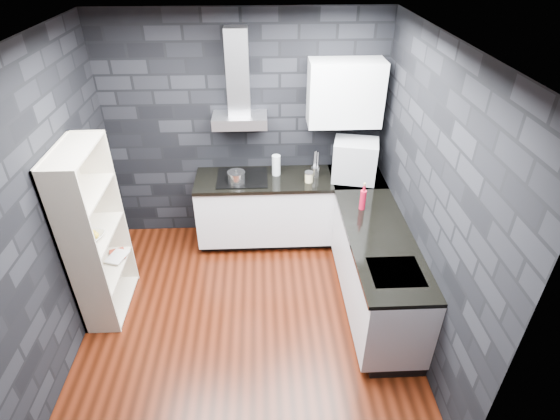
{
  "coord_description": "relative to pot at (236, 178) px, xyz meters",
  "views": [
    {
      "loc": [
        0.18,
        -3.17,
        3.37
      ],
      "look_at": [
        0.35,
        0.45,
        1.0
      ],
      "focal_mm": 28.0,
      "sensor_mm": 36.0,
      "label": 1
    }
  ],
  "objects": [
    {
      "name": "toekick_right",
      "position": [
        1.45,
        -1.09,
        -0.92
      ],
      "size": [
        0.5,
        1.78,
        0.1
      ],
      "primitive_type": "cube",
      "color": "black",
      "rests_on": "ground"
    },
    {
      "name": "book_red",
      "position": [
        -1.31,
        -0.75,
        -0.4
      ],
      "size": [
        0.15,
        0.07,
        0.2
      ],
      "primitive_type": "imported",
      "rotation": [
        0.0,
        0.0,
        0.38
      ],
      "color": "maroon",
      "rests_on": "bookshelf"
    },
    {
      "name": "wall_right",
      "position": [
        1.74,
        -1.19,
        0.38
      ],
      "size": [
        0.05,
        3.2,
        2.7
      ],
      "primitive_type": "cube",
      "color": "black",
      "rests_on": "ground"
    },
    {
      "name": "cooktop",
      "position": [
        0.06,
        0.11,
        -0.06
      ],
      "size": [
        0.58,
        0.5,
        0.01
      ],
      "primitive_type": "cube",
      "color": "black",
      "rests_on": "counter_back_top"
    },
    {
      "name": "bookshelf",
      "position": [
        -1.31,
        -0.95,
        -0.07
      ],
      "size": [
        0.42,
        0.83,
        1.8
      ],
      "primitive_type": "cube",
      "rotation": [
        0.0,
        0.0,
        0.1
      ],
      "color": "beige",
      "rests_on": "ground"
    },
    {
      "name": "ceiling",
      "position": [
        0.11,
        -1.19,
        1.73
      ],
      "size": [
        3.2,
        3.2,
        0.0
      ],
      "primitive_type": "plane",
      "rotation": [
        3.14,
        0.0,
        0.0
      ],
      "color": "white"
    },
    {
      "name": "wall_front",
      "position": [
        0.11,
        -2.82,
        0.38
      ],
      "size": [
        3.2,
        0.05,
        2.7
      ],
      "primitive_type": "cube",
      "color": "black",
      "rests_on": "ground"
    },
    {
      "name": "book_second",
      "position": [
        -1.31,
        -0.74,
        -0.38
      ],
      "size": [
        0.17,
        0.07,
        0.23
      ],
      "primitive_type": "imported",
      "rotation": [
        0.0,
        0.0,
        -0.32
      ],
      "color": "#B2B2B2",
      "rests_on": "bookshelf"
    },
    {
      "name": "utensil_crock",
      "position": [
        0.91,
        0.12,
        -0.01
      ],
      "size": [
        0.09,
        0.09,
        0.12
      ],
      "primitive_type": "cylinder",
      "rotation": [
        0.0,
        0.0,
        -0.01
      ],
      "color": "silver",
      "rests_on": "counter_back_top"
    },
    {
      "name": "counter_back_top",
      "position": [
        0.61,
        0.1,
        -0.09
      ],
      "size": [
        2.2,
        0.62,
        0.04
      ],
      "primitive_type": "cube",
      "color": "black",
      "rests_on": "counter_back_cab"
    },
    {
      "name": "counter_corner_top",
      "position": [
        1.41,
        0.11,
        -0.09
      ],
      "size": [
        0.62,
        0.62,
        0.04
      ],
      "primitive_type": "cube",
      "color": "black",
      "rests_on": "counter_right_cab"
    },
    {
      "name": "wall_back",
      "position": [
        0.11,
        0.43,
        0.38
      ],
      "size": [
        3.2,
        0.05,
        2.7
      ],
      "primitive_type": "cube",
      "color": "black",
      "rests_on": "ground"
    },
    {
      "name": "counter_right_top",
      "position": [
        1.4,
        -1.09,
        -0.09
      ],
      "size": [
        0.62,
        1.8,
        0.04
      ],
      "primitive_type": "cube",
      "color": "black",
      "rests_on": "counter_right_cab"
    },
    {
      "name": "hood_body",
      "position": [
        0.06,
        0.24,
        0.59
      ],
      "size": [
        0.6,
        0.34,
        0.12
      ],
      "primitive_type": "cube",
      "color": "#BABABF",
      "rests_on": "wall_back"
    },
    {
      "name": "red_bottle",
      "position": [
        1.32,
        -0.6,
        0.04
      ],
      "size": [
        0.08,
        0.08,
        0.21
      ],
      "primitive_type": "cylinder",
      "rotation": [
        0.0,
        0.0,
        0.26
      ],
      "color": "#B10D28",
      "rests_on": "counter_right_top"
    },
    {
      "name": "sink_rim",
      "position": [
        1.41,
        -1.59,
        -0.08
      ],
      "size": [
        0.44,
        0.4,
        0.01
      ],
      "primitive_type": "cube",
      "color": "#BABABF",
      "rests_on": "counter_right_top"
    },
    {
      "name": "hood_chimney",
      "position": [
        0.06,
        0.31,
        1.1
      ],
      "size": [
        0.24,
        0.2,
        0.9
      ],
      "primitive_type": "cube",
      "color": "#BABABF",
      "rests_on": "hood_body"
    },
    {
      "name": "upper_cabinet",
      "position": [
        1.21,
        0.23,
        0.88
      ],
      "size": [
        0.8,
        0.35,
        0.7
      ],
      "primitive_type": "cube",
      "color": "silver",
      "rests_on": "wall_back"
    },
    {
      "name": "counter_right_cab",
      "position": [
        1.41,
        -1.09,
        -0.49
      ],
      "size": [
        0.6,
        1.8,
        0.76
      ],
      "primitive_type": "cube",
      "color": "white",
      "rests_on": "ground"
    },
    {
      "name": "glass_vase",
      "position": [
        0.46,
        0.18,
        0.05
      ],
      "size": [
        0.1,
        0.1,
        0.24
      ],
      "primitive_type": "cylinder",
      "rotation": [
        0.0,
        0.0,
        0.02
      ],
      "color": "silver",
      "rests_on": "counter_back_top"
    },
    {
      "name": "ground",
      "position": [
        0.11,
        -1.19,
        -0.97
      ],
      "size": [
        3.2,
        3.2,
        0.0
      ],
      "primitive_type": "plane",
      "color": "#411509"
    },
    {
      "name": "wall_left",
      "position": [
        -1.51,
        -1.19,
        0.38
      ],
      "size": [
        0.05,
        3.2,
        2.7
      ],
      "primitive_type": "cube",
      "color": "black",
      "rests_on": "ground"
    },
    {
      "name": "appliance_garage",
      "position": [
        1.35,
        0.05,
        0.16
      ],
      "size": [
        0.55,
        0.47,
        0.48
      ],
      "primitive_type": "cube",
      "rotation": [
        0.0,
        0.0,
        -0.23
      ],
      "color": "#9FA1A6",
      "rests_on": "counter_back_top"
    },
    {
      "name": "pot",
      "position": [
        0.0,
        0.0,
        0.0
      ],
      "size": [
        0.2,
        0.2,
        0.11
      ],
      "primitive_type": "cylinder",
      "rotation": [
        0.0,
        0.0,
        -0.02
      ],
      "color": "silver",
      "rests_on": "cooktop"
    },
    {
      "name": "fruit_bowl",
      "position": [
        -1.31,
        -1.01,
        -0.03
      ],
      "size": [
        0.27,
        0.27,
        0.05
      ],
      "primitive_type": "imported",
      "rotation": [
        0.0,
        0.0,
        -0.27
      ],
      "color": "silver",
      "rests_on": "bookshelf"
    },
    {
      "name": "counter_back_cab",
      "position": [
        0.61,
        0.11,
        -0.49
      ],
      "size": [
        2.2,
        0.6,
        0.76
      ],
      "primitive_type": "cube",
      "color": "white",
      "rests_on": "ground"
    },
    {
      "name": "storage_jar",
      "position": [
        0.83,
        -0.01,
        -0.01
      ],
      "size": [
        0.1,
        0.1,
        0.11
      ],
      "primitive_type": "cylinder",
      "rotation": [
        0.0,
        0.0,
        0.17
      ],
      "color": "beige",
      "rests_on": "counter_back_top"
    },
    {
      "name": "toekick_back",
      "position": [
        0.61,
        0.15,
        -0.92
      ],
      "size": [
        2.18,
        0.5,
        0.1
      ],
      "primitive_type": "cube",
      "color": "black",
      "rests_on": "ground"
    }
  ]
}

